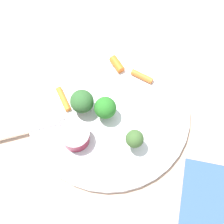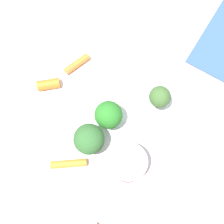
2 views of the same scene
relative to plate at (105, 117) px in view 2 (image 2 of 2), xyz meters
name	(u,v)px [view 2 (image 2 of 2)]	position (x,y,z in m)	size (l,w,h in m)	color
ground_plane	(105,118)	(0.00, 0.00, -0.01)	(2.40, 2.40, 0.00)	tan
plate	(105,117)	(0.00, 0.00, 0.00)	(0.32, 0.32, 0.01)	white
sauce_cup	(128,163)	(-0.02, -0.08, 0.02)	(0.05, 0.05, 0.03)	maroon
broccoli_floret_0	(89,139)	(-0.04, -0.03, 0.04)	(0.04, 0.04, 0.05)	#8FAF5D
broccoli_floret_1	(160,97)	(0.08, -0.03, 0.04)	(0.03, 0.03, 0.05)	#93AF72
broccoli_floret_2	(111,113)	(0.00, -0.01, 0.04)	(0.04, 0.04, 0.05)	#7FC365
carrot_stick_0	(48,84)	(-0.05, 0.09, 0.01)	(0.02, 0.02, 0.04)	orange
carrot_stick_1	(69,164)	(-0.09, -0.03, 0.01)	(0.01, 0.01, 0.05)	orange
carrot_stick_2	(77,64)	(0.01, 0.10, 0.01)	(0.01, 0.01, 0.05)	orange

